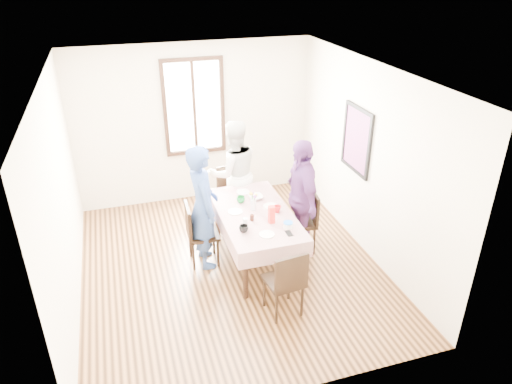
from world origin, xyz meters
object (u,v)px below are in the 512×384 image
chair_near (283,280)px  person_right (300,197)px  chair_right (300,222)px  person_far (234,173)px  dining_table (255,236)px  chair_far (234,195)px  chair_left (203,234)px  person_left (203,207)px

chair_near → person_right: (0.68, 1.20, 0.41)m
chair_near → person_right: person_right is taller
chair_right → person_far: bearing=40.8°
dining_table → person_right: 0.84m
chair_far → dining_table: bearing=81.5°
chair_far → person_far: 0.40m
chair_right → person_right: bearing=97.6°
chair_far → chair_near: 2.30m
chair_left → person_left: 0.43m
dining_table → person_left: 0.87m
dining_table → chair_near: bearing=-90.0°
chair_right → chair_near: size_ratio=1.00×
person_right → chair_near: bearing=-25.7°
chair_far → person_far: size_ratio=0.53×
person_left → person_far: bearing=-38.3°
chair_left → person_left: size_ratio=0.52×
chair_left → person_right: 1.45m
dining_table → person_left: size_ratio=0.95×
person_left → chair_left: bearing=86.9°
person_right → chair_far: bearing=-144.1°
dining_table → person_left: (-0.68, 0.16, 0.51)m
person_far → person_right: 1.28m
chair_right → chair_far: bearing=40.3°
chair_right → chair_near: 1.39m
dining_table → chair_far: bearing=90.0°
chair_right → chair_far: 1.30m
chair_far → person_far: bearing=81.5°
person_far → chair_left: bearing=51.0°
chair_far → person_right: (0.68, -1.10, 0.41)m
chair_right → person_right: 0.41m
chair_far → chair_right: bearing=114.2°
dining_table → chair_right: size_ratio=1.84×
person_far → chair_near: bearing=86.9°
dining_table → person_left: person_left is taller
person_left → person_right: (1.37, -0.10, -0.02)m
chair_far → person_left: (-0.68, -0.99, 0.43)m
dining_table → person_right: size_ratio=0.97×
chair_far → person_far: (0.00, -0.02, 0.40)m
chair_left → chair_far: (0.70, 0.99, 0.00)m
chair_right → person_far: 1.35m
chair_right → person_left: size_ratio=0.52×
chair_near → person_far: 2.31m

